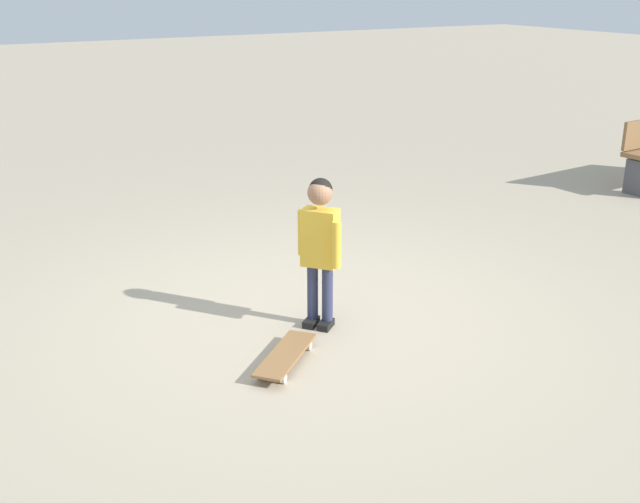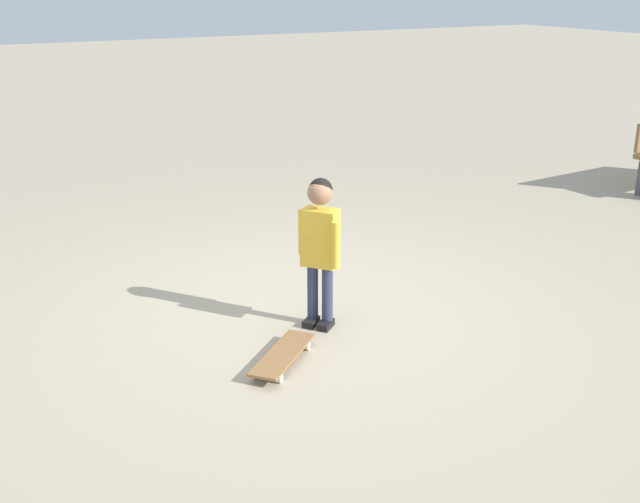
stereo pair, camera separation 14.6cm
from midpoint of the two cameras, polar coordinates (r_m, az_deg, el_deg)
ground_plane at (r=5.59m, az=-0.42°, el=-4.72°), size 50.00×50.00×0.00m
child_person at (r=5.19m, az=0.80°, el=1.10°), size 0.40×0.27×1.06m
skateboard at (r=4.91m, az=-1.92°, el=-7.67°), size 0.58×0.62×0.07m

